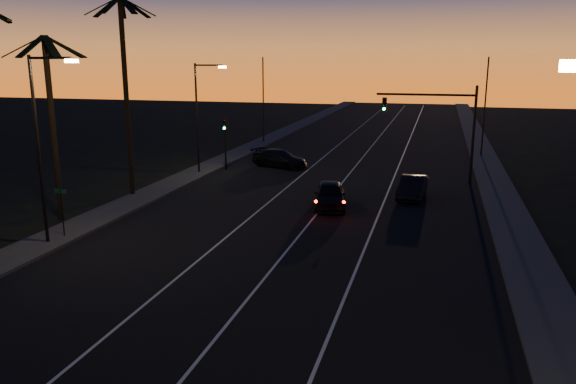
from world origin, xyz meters
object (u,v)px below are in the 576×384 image
(cross_car, at_px, (280,158))
(right_car, at_px, (412,187))
(lead_car, at_px, (330,195))
(signal_mast, at_px, (440,116))

(cross_car, bearing_deg, right_car, -35.92)
(lead_car, bearing_deg, right_car, 37.49)
(signal_mast, xyz_separation_m, lead_car, (-6.20, -9.49, -3.99))
(signal_mast, height_order, cross_car, signal_mast)
(signal_mast, distance_m, lead_car, 12.02)
(right_car, bearing_deg, signal_mast, 75.77)
(right_car, height_order, cross_car, cross_car)
(signal_mast, height_order, right_car, signal_mast)
(signal_mast, relative_size, cross_car, 1.33)
(lead_car, xyz_separation_m, right_car, (4.71, 3.61, -0.07))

